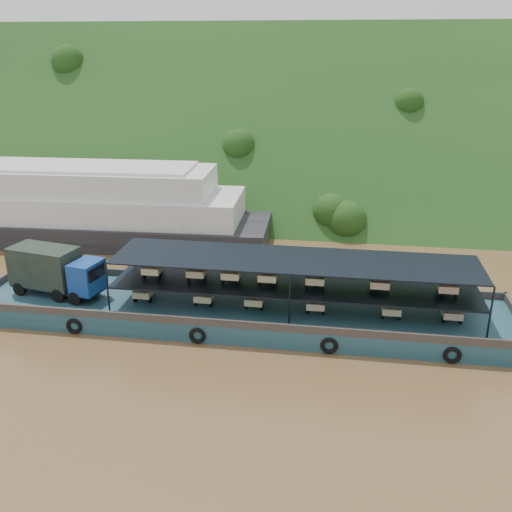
# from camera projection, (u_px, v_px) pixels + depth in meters

# --- Properties ---
(ground) EXTENTS (160.00, 160.00, 0.00)m
(ground) POSITION_uv_depth(u_px,v_px,m) (278.00, 318.00, 38.26)
(ground) COLOR brown
(ground) RESTS_ON ground
(hillside) EXTENTS (140.00, 39.60, 39.60)m
(hillside) POSITION_uv_depth(u_px,v_px,m) (312.00, 190.00, 71.58)
(hillside) COLOR #183C15
(hillside) RESTS_ON ground
(cargo_barge) EXTENTS (35.00, 7.18, 4.54)m
(cargo_barge) POSITION_uv_depth(u_px,v_px,m) (226.00, 304.00, 37.62)
(cargo_barge) COLOR #153C49
(cargo_barge) RESTS_ON ground
(passenger_ferry) EXTENTS (34.76, 10.04, 6.97)m
(passenger_ferry) POSITION_uv_depth(u_px,v_px,m) (84.00, 207.00, 52.96)
(passenger_ferry) COLOR black
(passenger_ferry) RESTS_ON ground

